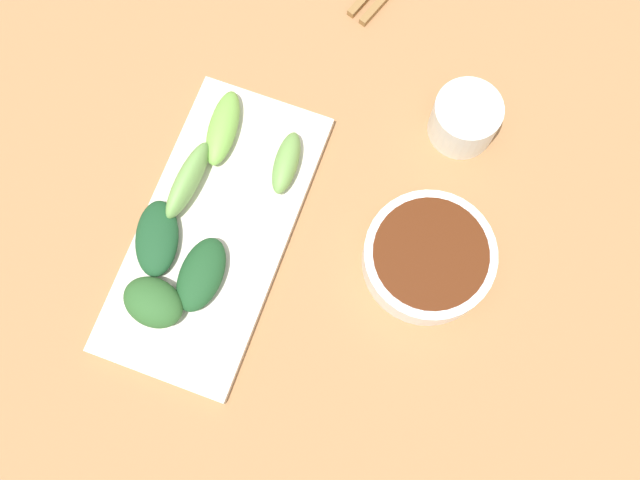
% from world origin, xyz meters
% --- Properties ---
extents(tabletop, '(2.10, 2.10, 0.02)m').
position_xyz_m(tabletop, '(0.00, 0.00, 0.01)').
color(tabletop, '#9E6F44').
rests_on(tabletop, ground).
extents(sauce_bowl, '(0.13, 0.13, 0.04)m').
position_xyz_m(sauce_bowl, '(-0.12, -0.02, 0.04)').
color(sauce_bowl, white).
rests_on(sauce_bowl, tabletop).
extents(serving_plate, '(0.14, 0.30, 0.01)m').
position_xyz_m(serving_plate, '(0.09, 0.02, 0.03)').
color(serving_plate, silver).
rests_on(serving_plate, tabletop).
extents(broccoli_leafy_0, '(0.04, 0.08, 0.02)m').
position_xyz_m(broccoli_leafy_0, '(0.08, 0.07, 0.04)').
color(broccoli_leafy_0, '#1C4A24').
rests_on(broccoli_leafy_0, serving_plate).
extents(broccoli_leafy_1, '(0.06, 0.09, 0.02)m').
position_xyz_m(broccoli_leafy_1, '(0.13, 0.05, 0.04)').
color(broccoli_leafy_1, '#194724').
rests_on(broccoli_leafy_1, serving_plate).
extents(broccoli_stalk_2, '(0.04, 0.08, 0.02)m').
position_xyz_m(broccoli_stalk_2, '(0.12, -0.08, 0.04)').
color(broccoli_stalk_2, '#71AD45').
rests_on(broccoli_stalk_2, serving_plate).
extents(broccoli_leafy_3, '(0.07, 0.05, 0.03)m').
position_xyz_m(broccoli_leafy_3, '(0.11, 0.11, 0.05)').
color(broccoli_leafy_3, '#2C5D29').
rests_on(broccoli_leafy_3, serving_plate).
extents(broccoli_stalk_4, '(0.03, 0.07, 0.02)m').
position_xyz_m(broccoli_stalk_4, '(0.04, -0.07, 0.04)').
color(broccoli_stalk_4, '#6C9E4A').
rests_on(broccoli_stalk_4, serving_plate).
extents(broccoli_stalk_5, '(0.03, 0.09, 0.03)m').
position_xyz_m(broccoli_stalk_5, '(0.13, -0.02, 0.05)').
color(broccoli_stalk_5, '#6FA550').
rests_on(broccoli_stalk_5, serving_plate).
extents(tea_cup, '(0.07, 0.07, 0.05)m').
position_xyz_m(tea_cup, '(-0.11, -0.17, 0.05)').
color(tea_cup, silver).
rests_on(tea_cup, tabletop).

